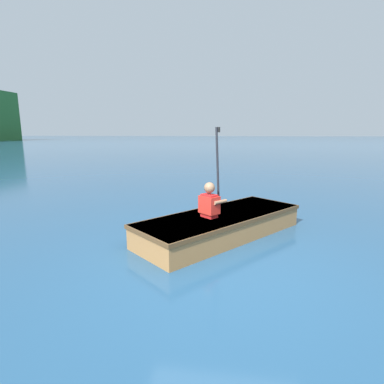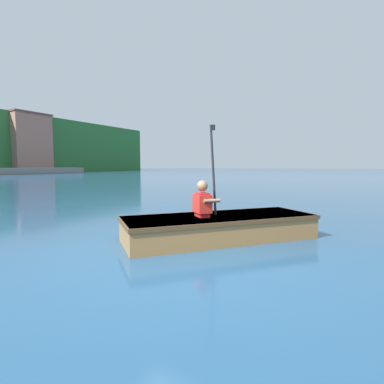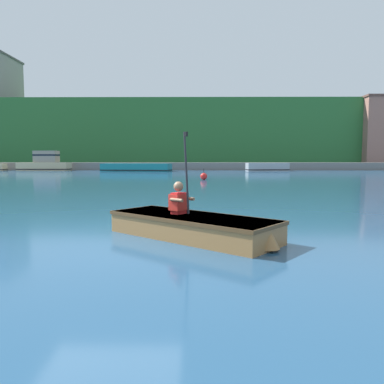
{
  "view_description": "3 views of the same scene",
  "coord_description": "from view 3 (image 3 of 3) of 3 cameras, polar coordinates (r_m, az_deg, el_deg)",
  "views": [
    {
      "loc": [
        -3.33,
        -0.15,
        1.69
      ],
      "look_at": [
        1.45,
        0.62,
        0.73
      ],
      "focal_mm": 28.0,
      "sensor_mm": 36.0,
      "label": 1
    },
    {
      "loc": [
        -2.79,
        -1.8,
        1.15
      ],
      "look_at": [
        1.45,
        0.62,
        0.73
      ],
      "focal_mm": 28.0,
      "sensor_mm": 36.0,
      "label": 2
    },
    {
      "loc": [
        1.51,
        -6.09,
        1.32
      ],
      "look_at": [
        1.45,
        0.62,
        0.73
      ],
      "focal_mm": 35.0,
      "sensor_mm": 36.0,
      "label": 3
    }
  ],
  "objects": [
    {
      "name": "ground_plane",
      "position": [
        6.41,
        -13.21,
        -6.96
      ],
      "size": [
        300.0,
        300.0,
        0.0
      ],
      "primitive_type": "plane",
      "color": "navy"
    },
    {
      "name": "shoreline_ridge",
      "position": [
        66.22,
        -0.78,
        8.42
      ],
      "size": [
        120.0,
        20.0,
        10.46
      ],
      "color": "#2D6B33",
      "rests_on": "ground"
    },
    {
      "name": "waterfront_office_block_center",
      "position": [
        65.99,
        26.05,
        7.99
      ],
      "size": [
        7.09,
        10.5,
        10.59
      ],
      "color": "#9E6B5B",
      "rests_on": "ground"
    },
    {
      "name": "person_paddler",
      "position": [
        6.43,
        -1.98,
        -1.03
      ],
      "size": [
        0.46,
        0.46,
        1.4
      ],
      "color": "red",
      "rests_on": "rowboat_foreground"
    },
    {
      "name": "moored_boat_dock_west_end",
      "position": [
        42.12,
        11.39,
        3.72
      ],
      "size": [
        4.69,
        2.01,
        0.91
      ],
      "color": "#9EA3A8",
      "rests_on": "ground"
    },
    {
      "name": "rowboat_foreground",
      "position": [
        6.28,
        0.26,
        -5.07
      ],
      "size": [
        3.0,
        2.73,
        0.38
      ],
      "color": "#A3703D",
      "rests_on": "ground"
    },
    {
      "name": "moored_boat_dock_center_near",
      "position": [
        46.4,
        -21.49,
        4.11
      ],
      "size": [
        5.9,
        2.03,
        2.27
      ],
      "color": "#CCB789",
      "rests_on": "ground"
    },
    {
      "name": "moored_boat_dock_west_inner",
      "position": [
        40.61,
        -8.47,
        3.67
      ],
      "size": [
        7.7,
        3.4,
        0.84
      ],
      "color": "#197A84",
      "rests_on": "ground"
    },
    {
      "name": "channel_buoy",
      "position": [
        23.89,
        1.8,
        2.4
      ],
      "size": [
        0.44,
        0.44,
        0.72
      ],
      "color": "red",
      "rests_on": "ground"
    },
    {
      "name": "marina_dock",
      "position": [
        45.58,
        -1.37,
        3.94
      ],
      "size": [
        62.51,
        2.4,
        0.9
      ],
      "color": "slate",
      "rests_on": "ground"
    }
  ]
}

